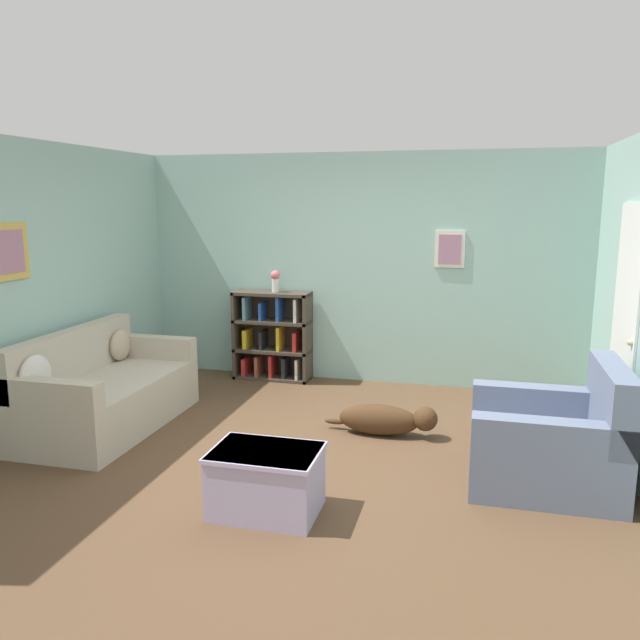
{
  "coord_description": "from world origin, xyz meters",
  "views": [
    {
      "loc": [
        1.31,
        -4.74,
        2.06
      ],
      "look_at": [
        0.0,
        0.4,
        1.05
      ],
      "focal_mm": 35.0,
      "sensor_mm": 36.0,
      "label": 1
    }
  ],
  "objects_px": {
    "couch": "(104,393)",
    "dog": "(386,419)",
    "recliner_chair": "(554,442)",
    "coffee_table": "(265,479)",
    "vase": "(275,280)",
    "bookshelf": "(273,337)"
  },
  "relations": [
    {
      "from": "couch",
      "to": "coffee_table",
      "type": "relative_size",
      "value": 2.51
    },
    {
      "from": "couch",
      "to": "vase",
      "type": "height_order",
      "value": "vase"
    },
    {
      "from": "couch",
      "to": "dog",
      "type": "xyz_separation_m",
      "value": [
        2.56,
        0.42,
        -0.18
      ]
    },
    {
      "from": "bookshelf",
      "to": "coffee_table",
      "type": "bearing_deg",
      "value": -72.39
    },
    {
      "from": "couch",
      "to": "dog",
      "type": "height_order",
      "value": "couch"
    },
    {
      "from": "recliner_chair",
      "to": "coffee_table",
      "type": "height_order",
      "value": "recliner_chair"
    },
    {
      "from": "recliner_chair",
      "to": "dog",
      "type": "relative_size",
      "value": 1.02
    },
    {
      "from": "bookshelf",
      "to": "recliner_chair",
      "type": "bearing_deg",
      "value": -36.62
    },
    {
      "from": "bookshelf",
      "to": "dog",
      "type": "xyz_separation_m",
      "value": [
        1.56,
        -1.5,
        -0.35
      ]
    },
    {
      "from": "recliner_chair",
      "to": "vase",
      "type": "height_order",
      "value": "vase"
    },
    {
      "from": "couch",
      "to": "vase",
      "type": "xyz_separation_m",
      "value": [
        1.05,
        1.9,
        0.85
      ]
    },
    {
      "from": "coffee_table",
      "to": "dog",
      "type": "bearing_deg",
      "value": 70.15
    },
    {
      "from": "recliner_chair",
      "to": "vase",
      "type": "distance_m",
      "value": 3.66
    },
    {
      "from": "recliner_chair",
      "to": "dog",
      "type": "xyz_separation_m",
      "value": [
        -1.34,
        0.65,
        -0.17
      ]
    },
    {
      "from": "coffee_table",
      "to": "vase",
      "type": "distance_m",
      "value": 3.35
    },
    {
      "from": "recliner_chair",
      "to": "coffee_table",
      "type": "bearing_deg",
      "value": -153.7
    },
    {
      "from": "couch",
      "to": "vase",
      "type": "bearing_deg",
      "value": 61.15
    },
    {
      "from": "couch",
      "to": "coffee_table",
      "type": "distance_m",
      "value": 2.31
    },
    {
      "from": "coffee_table",
      "to": "dog",
      "type": "xyz_separation_m",
      "value": [
        0.58,
        1.6,
        -0.09
      ]
    },
    {
      "from": "recliner_chair",
      "to": "vase",
      "type": "xyz_separation_m",
      "value": [
        -2.85,
        2.13,
        0.86
      ]
    },
    {
      "from": "dog",
      "to": "couch",
      "type": "bearing_deg",
      "value": -170.62
    },
    {
      "from": "coffee_table",
      "to": "vase",
      "type": "bearing_deg",
      "value": 106.94
    }
  ]
}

